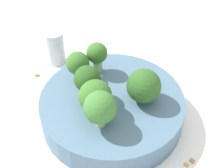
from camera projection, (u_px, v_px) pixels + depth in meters
ground_plane at (112, 117)px, 0.51m from camera, size 3.00×3.00×0.00m
bowl at (112, 108)px, 0.50m from camera, size 0.23×0.23×0.05m
broccoli_floret_0 at (100, 108)px, 0.42m from camera, size 0.05×0.05×0.06m
broccoli_floret_1 at (95, 97)px, 0.44m from camera, size 0.05×0.05×0.06m
broccoli_floret_2 at (144, 86)px, 0.46m from camera, size 0.05×0.05×0.05m
broccoli_floret_3 at (78, 64)px, 0.50m from camera, size 0.04×0.04×0.05m
broccoli_floret_4 at (87, 80)px, 0.46m from camera, size 0.04×0.04×0.06m
broccoli_floret_5 at (97, 55)px, 0.51m from camera, size 0.03×0.03×0.06m
pepper_shaker at (55, 47)px, 0.60m from camera, size 0.04×0.04×0.07m
almond_crumb_0 at (62, 71)px, 0.60m from camera, size 0.01×0.01×0.01m
almond_crumb_1 at (186, 164)px, 0.44m from camera, size 0.01×0.01×0.01m
almond_crumb_2 at (37, 74)px, 0.59m from camera, size 0.01×0.01×0.01m
almond_crumb_3 at (192, 160)px, 0.45m from camera, size 0.01×0.01×0.01m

